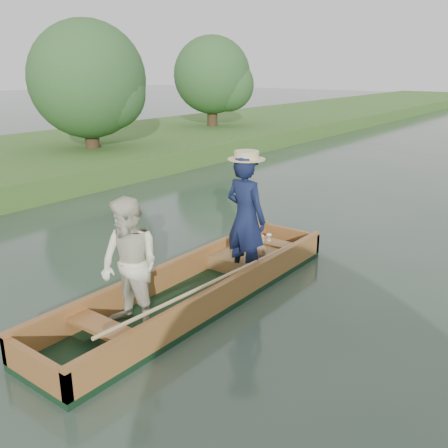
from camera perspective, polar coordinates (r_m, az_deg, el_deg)
The scene contains 3 objects.
ground at distance 6.92m, azimuth -3.06°, elevation -8.72°, with size 120.00×120.00×0.00m, color #283D30.
trees_far at distance 14.21m, azimuth 17.39°, elevation 14.77°, with size 22.70×12.22×4.44m.
punt at distance 6.62m, azimuth -3.20°, elevation -4.21°, with size 1.12×5.00×1.94m.
Camera 1 is at (4.06, -4.70, 3.07)m, focal length 40.00 mm.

